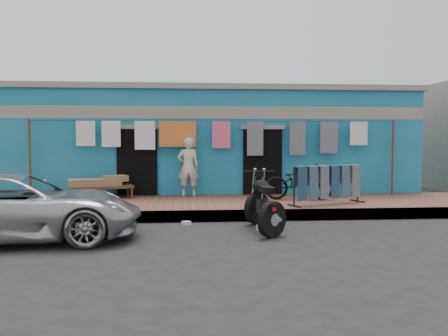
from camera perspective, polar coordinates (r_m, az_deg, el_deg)
ground at (r=8.96m, az=1.08°, el=-8.13°), size 80.00×80.00×0.00m
sidewalk at (r=11.88m, az=-0.41°, el=-4.65°), size 28.00×3.00×0.25m
curb at (r=10.46m, az=0.21°, el=-5.76°), size 28.00×0.10×0.25m
building at (r=15.74m, az=-1.53°, el=3.03°), size 12.20×5.20×3.36m
clothesline at (r=13.02m, az=-0.49°, el=3.52°), size 10.06×0.06×2.10m
car at (r=9.16m, az=-23.60°, el=-4.23°), size 4.59×2.48×1.24m
seated_person at (r=12.95m, az=-4.34°, el=0.12°), size 0.59×0.40×1.60m
bicycle at (r=12.32m, az=9.00°, el=-1.19°), size 1.82×0.90×1.12m
motorcycle at (r=9.42m, az=4.83°, el=-4.02°), size 0.77×1.83×1.15m
charpoy at (r=12.92m, az=-14.51°, el=-2.29°), size 2.12×1.73×0.57m
jeans_rack at (r=11.62m, az=12.30°, el=-1.91°), size 2.27×1.76×0.96m
litter_a at (r=10.04m, az=-4.57°, el=-6.65°), size 0.22×0.20×0.08m
litter_b at (r=10.18m, az=4.71°, el=-6.49°), size 0.22×0.21×0.09m
litter_c at (r=9.58m, az=4.46°, el=-7.12°), size 0.23×0.26×0.09m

